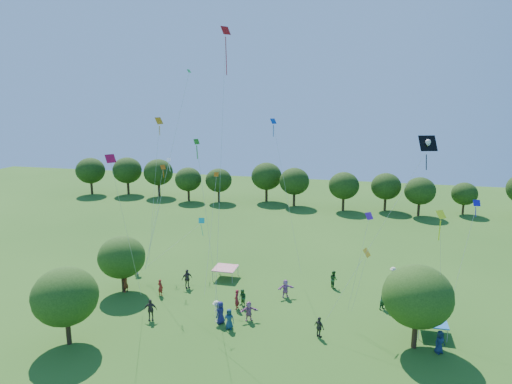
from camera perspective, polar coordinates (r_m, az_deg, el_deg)
The scene contains 38 objects.
near_tree_west at distance 36.00m, azimuth -22.75°, elevation -11.96°, with size 4.64×4.64×5.79m.
near_tree_north at distance 43.53m, azimuth -16.45°, elevation -7.81°, with size 4.25×4.25×5.27m.
near_tree_east at distance 34.68m, azimuth 19.55°, elevation -12.18°, with size 4.90×4.90×6.15m.
treeline at distance 74.09m, azimuth 6.38°, elevation 1.32°, with size 88.01×8.77×6.77m.
tent_red_stripe at distance 45.68m, azimuth -3.85°, elevation -9.47°, with size 2.20×2.20×1.10m.
tent_blue at distance 38.13m, azimuth 21.11°, elevation -14.85°, with size 2.20×2.20×1.10m.
crowd_person_0 at distance 36.62m, azimuth -3.37°, elevation -15.56°, with size 0.80×0.43×1.63m, color navy.
crowd_person_1 at distance 42.90m, azimuth -11.87°, elevation -11.59°, with size 0.57×0.37×1.52m, color maroon.
crowd_person_2 at distance 39.98m, azimuth -1.70°, elevation -13.12°, with size 0.76×0.41×1.54m, color #285F29.
crowd_person_3 at distance 37.72m, azimuth -4.95°, elevation -14.61°, with size 1.14×0.51×1.75m, color beige.
crowd_person_4 at distance 35.76m, azimuth 7.91°, elevation -16.39°, with size 0.94×0.43×1.61m, color #39352D.
crowd_person_5 at distance 41.72m, azimuth 3.70°, elevation -11.94°, with size 1.54×0.55×1.65m, color #AD65A9.
crowd_person_6 at distance 37.41m, azimuth -4.46°, elevation -14.78°, with size 0.90×0.49×1.82m, color navy.
crowd_person_7 at distance 44.30m, azimuth -15.99°, elevation -10.86°, with size 0.65×0.42×1.75m, color maroon.
crowd_person_8 at distance 44.18m, azimuth 9.67°, elevation -10.68°, with size 0.82×0.44×1.66m, color #265223.
crowd_person_9 at distance 48.10m, azimuth -14.61°, elevation -8.94°, with size 1.14×0.51×1.74m, color #B39F8F.
crowd_person_10 at distance 38.71m, azimuth -13.07°, elevation -14.13°, with size 1.05×0.48×1.79m, color #3F3533.
crowd_person_11 at distance 37.76m, azimuth -0.90°, elevation -14.65°, with size 1.51×0.54×1.61m, color #A6618B.
crowd_person_12 at distance 35.96m, azimuth 21.98°, elevation -16.98°, with size 0.83×0.45×1.68m, color #1A294C.
crowd_person_13 at distance 39.57m, azimuth -2.44°, elevation -13.26°, with size 0.64×0.41×1.72m, color maroon.
crowd_person_14 at distance 40.92m, azimuth 15.69°, elevation -12.92°, with size 0.79×0.43×1.61m, color #22502C.
crowd_person_15 at distance 46.17m, azimuth 16.74°, elevation -9.99°, with size 1.12×0.50×1.71m, color beige.
crowd_person_16 at distance 43.93m, azimuth -8.62°, elevation -10.67°, with size 1.07×0.49×1.82m, color #433935.
pirate_kite at distance 35.19m, azimuth 20.48°, elevation 5.35°, with size 7.34×3.92×13.59m.
red_high_kite at distance 37.07m, azimuth -4.01°, elevation 13.93°, with size 1.60×7.94×21.84m.
small_kite_0 at distance 33.03m, azimuth -17.00°, elevation 0.52°, with size 1.66×5.79×12.61m.
small_kite_1 at distance 43.71m, azimuth -12.21°, elevation 5.96°, with size 1.45×1.74×14.44m.
small_kite_2 at distance 35.92m, azimuth 13.56°, elevation -7.90°, with size 1.23×0.79×5.05m.
small_kite_3 at distance 33.47m, azimuth -6.72°, elevation 0.64°, with size 1.40×0.98×13.39m.
small_kite_4 at distance 37.47m, azimuth 25.33°, elevation -3.68°, with size 2.21×3.10×8.82m.
small_kite_5 at distance 35.70m, azimuth 13.62°, elevation -4.49°, with size 1.60×1.27×7.75m.
small_kite_6 at distance 45.70m, azimuth -11.45°, elevation 0.85°, with size 1.56×3.67×10.37m.
small_kite_7 at distance 46.05m, azimuth -7.53°, elevation -4.36°, with size 5.01×3.64×4.40m.
small_kite_8 at distance 47.91m, azimuth -11.90°, elevation 0.84°, with size 0.74×6.07×9.33m.
small_kite_9 at distance 41.04m, azimuth -5.33°, elevation -1.34°, with size 0.86×5.65×9.54m.
small_kite_10 at distance 31.49m, azimuth 22.08°, elevation -4.89°, with size 1.50×4.03×9.42m.
small_kite_11 at distance 43.73m, azimuth -10.31°, elevation 6.10°, with size 4.18×3.10×18.78m.
small_kite_12 at distance 42.99m, azimuth 2.83°, elevation 5.16°, with size 3.46×2.08×14.31m.
Camera 1 is at (7.59, -16.79, 17.75)m, focal length 32.00 mm.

